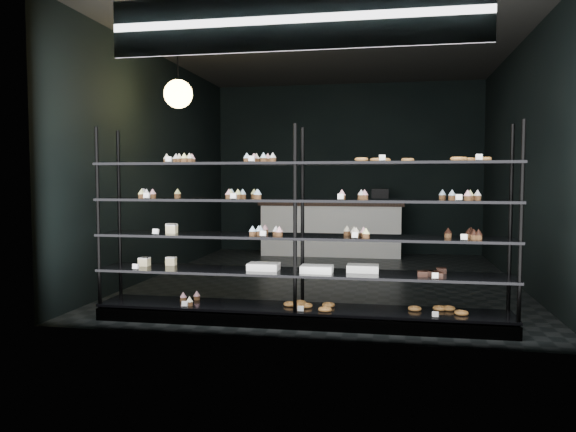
{
  "coord_description": "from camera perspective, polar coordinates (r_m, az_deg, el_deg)",
  "views": [
    {
      "loc": [
        0.84,
        -7.75,
        1.4
      ],
      "look_at": [
        -0.24,
        -1.9,
        1.01
      ],
      "focal_mm": 35.0,
      "sensor_mm": 36.0,
      "label": 1
    }
  ],
  "objects": [
    {
      "name": "room",
      "position": [
        7.8,
        4.29,
        5.21
      ],
      "size": [
        5.01,
        6.01,
        3.2
      ],
      "color": "black",
      "rests_on": "ground"
    },
    {
      "name": "service_counter",
      "position": [
        10.34,
        4.48,
        -1.23
      ],
      "size": [
        2.62,
        0.65,
        1.23
      ],
      "color": "silver",
      "rests_on": "room"
    },
    {
      "name": "pendant_lamp",
      "position": [
        7.2,
        -11.09,
        12.08
      ],
      "size": [
        0.35,
        0.35,
        0.9
      ],
      "color": "black",
      "rests_on": "room"
    },
    {
      "name": "display_shelf",
      "position": [
        5.43,
        0.9,
        -4.41
      ],
      "size": [
        4.0,
        0.5,
        1.91
      ],
      "color": "black",
      "rests_on": "room"
    },
    {
      "name": "signage",
      "position": [
        5.08,
        0.6,
        19.18
      ],
      "size": [
        3.3,
        0.05,
        0.5
      ],
      "color": "#0C1C3D",
      "rests_on": "room"
    }
  ]
}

